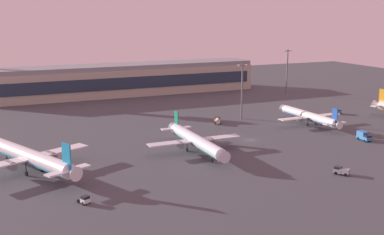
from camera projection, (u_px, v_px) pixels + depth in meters
name	position (u px, v px, depth m)	size (l,w,h in m)	color
ground_plane	(250.00, 140.00, 171.17)	(416.00, 416.00, 0.00)	#424449
terminal_building	(126.00, 79.00, 263.37)	(142.52, 22.40, 16.40)	#B2AD99
airplane_far_stand	(195.00, 140.00, 155.70)	(31.37, 40.38, 10.39)	silver
airplane_terminal_side	(29.00, 157.00, 136.31)	(34.49, 43.66, 11.85)	white
airplane_taxiway_distant	(309.00, 116.00, 193.17)	(27.99, 36.00, 9.25)	silver
catering_truck	(364.00, 136.00, 170.45)	(2.75, 5.80, 3.05)	#3372BF
pushback_tug	(85.00, 200.00, 114.32)	(2.93, 3.55, 2.05)	white
fuel_truck	(217.00, 120.00, 196.19)	(4.27, 6.63, 2.35)	#D85919
cargo_loader	(341.00, 171.00, 134.83)	(3.88, 4.54, 2.25)	gray
baggage_tractor	(338.00, 111.00, 214.02)	(4.45, 4.14, 2.25)	#3372BF
apron_light_central	(242.00, 87.00, 202.18)	(4.80, 0.90, 23.09)	slate
apron_light_east	(287.00, 69.00, 263.16)	(4.80, 0.90, 24.06)	slate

